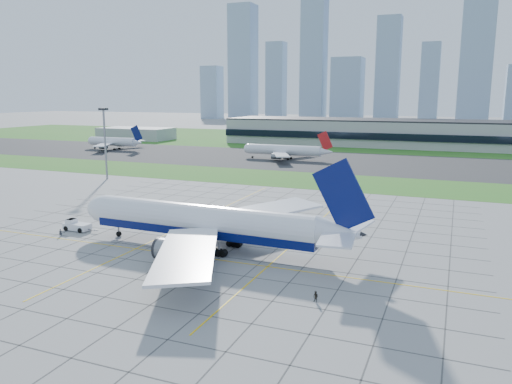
{
  "coord_description": "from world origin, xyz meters",
  "views": [
    {
      "loc": [
        47.75,
        -81.13,
        29.88
      ],
      "look_at": [
        3.42,
        28.51,
        7.0
      ],
      "focal_mm": 35.0,
      "sensor_mm": 36.0,
      "label": 1
    }
  ],
  "objects_px": {
    "crew_near": "(61,233)",
    "crew_far": "(316,297)",
    "airliner": "(205,222)",
    "light_mast": "(105,135)",
    "pushback_tug": "(76,225)",
    "distant_jet_1": "(285,150)",
    "distant_jet_0": "(114,142)"
  },
  "relations": [
    {
      "from": "light_mast",
      "to": "crew_far",
      "type": "bearing_deg",
      "value": -38.26
    },
    {
      "from": "distant_jet_1",
      "to": "crew_far",
      "type": "bearing_deg",
      "value": -69.66
    },
    {
      "from": "airliner",
      "to": "crew_far",
      "type": "relative_size",
      "value": 37.19
    },
    {
      "from": "crew_near",
      "to": "distant_jet_1",
      "type": "bearing_deg",
      "value": 48.4
    },
    {
      "from": "crew_near",
      "to": "distant_jet_0",
      "type": "xyz_separation_m",
      "value": [
        -101.36,
        149.69,
        3.7
      ]
    },
    {
      "from": "crew_near",
      "to": "crew_far",
      "type": "relative_size",
      "value": 0.93
    },
    {
      "from": "airliner",
      "to": "distant_jet_1",
      "type": "bearing_deg",
      "value": 104.13
    },
    {
      "from": "pushback_tug",
      "to": "crew_far",
      "type": "distance_m",
      "value": 63.49
    },
    {
      "from": "airliner",
      "to": "distant_jet_1",
      "type": "height_order",
      "value": "airliner"
    },
    {
      "from": "distant_jet_1",
      "to": "pushback_tug",
      "type": "bearing_deg",
      "value": -91.08
    },
    {
      "from": "distant_jet_1",
      "to": "distant_jet_0",
      "type": "bearing_deg",
      "value": 176.56
    },
    {
      "from": "crew_near",
      "to": "distant_jet_0",
      "type": "relative_size",
      "value": 0.04
    },
    {
      "from": "crew_far",
      "to": "distant_jet_0",
      "type": "relative_size",
      "value": 0.04
    },
    {
      "from": "crew_far",
      "to": "airliner",
      "type": "bearing_deg",
      "value": 171.98
    },
    {
      "from": "pushback_tug",
      "to": "crew_far",
      "type": "bearing_deg",
      "value": -15.29
    },
    {
      "from": "distant_jet_0",
      "to": "distant_jet_1",
      "type": "relative_size",
      "value": 1.0
    },
    {
      "from": "pushback_tug",
      "to": "crew_near",
      "type": "height_order",
      "value": "pushback_tug"
    },
    {
      "from": "pushback_tug",
      "to": "distant_jet_0",
      "type": "height_order",
      "value": "distant_jet_0"
    },
    {
      "from": "airliner",
      "to": "pushback_tug",
      "type": "bearing_deg",
      "value": 179.73
    },
    {
      "from": "airliner",
      "to": "pushback_tug",
      "type": "relative_size",
      "value": 6.98
    },
    {
      "from": "distant_jet_0",
      "to": "distant_jet_1",
      "type": "distance_m",
      "value": 103.91
    },
    {
      "from": "crew_near",
      "to": "crew_far",
      "type": "distance_m",
      "value": 61.95
    },
    {
      "from": "light_mast",
      "to": "airliner",
      "type": "distance_m",
      "value": 95.9
    },
    {
      "from": "airliner",
      "to": "distant_jet_0",
      "type": "distance_m",
      "value": 198.35
    },
    {
      "from": "distant_jet_0",
      "to": "distant_jet_1",
      "type": "bearing_deg",
      "value": -3.44
    },
    {
      "from": "crew_near",
      "to": "pushback_tug",
      "type": "bearing_deg",
      "value": 52.1
    },
    {
      "from": "light_mast",
      "to": "crew_near",
      "type": "relative_size",
      "value": 16.23
    },
    {
      "from": "airliner",
      "to": "crew_near",
      "type": "bearing_deg",
      "value": -171.49
    },
    {
      "from": "airliner",
      "to": "crew_far",
      "type": "bearing_deg",
      "value": -30.88
    },
    {
      "from": "crew_near",
      "to": "distant_jet_1",
      "type": "distance_m",
      "value": 143.52
    },
    {
      "from": "light_mast",
      "to": "airliner",
      "type": "xyz_separation_m",
      "value": [
        72.78,
        -61.51,
        -10.85
      ]
    },
    {
      "from": "crew_near",
      "to": "distant_jet_0",
      "type": "height_order",
      "value": "distant_jet_0"
    }
  ]
}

